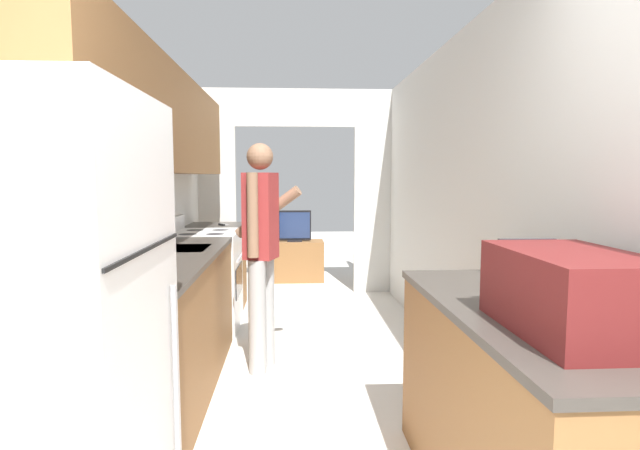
# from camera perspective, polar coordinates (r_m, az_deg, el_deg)

# --- Properties ---
(wall_left) EXTENTS (0.38, 7.52, 2.50)m
(wall_left) POSITION_cam_1_polar(r_m,az_deg,el_deg) (3.54, -21.07, 6.51)
(wall_left) COLOR silver
(wall_left) RESTS_ON ground_plane
(wall_right) EXTENTS (0.06, 7.52, 2.50)m
(wall_right) POSITION_cam_1_polar(r_m,az_deg,el_deg) (3.22, 19.72, 1.74)
(wall_right) COLOR silver
(wall_right) RESTS_ON ground_plane
(wall_far_with_doorway) EXTENTS (2.75, 0.06, 2.50)m
(wall_far_with_doorway) POSITION_cam_1_polar(r_m,az_deg,el_deg) (6.14, -2.83, 5.33)
(wall_far_with_doorway) COLOR silver
(wall_far_with_doorway) RESTS_ON ground_plane
(counter_left) EXTENTS (0.62, 3.84, 0.93)m
(counter_left) POSITION_cam_1_polar(r_m,az_deg,el_deg) (3.86, -15.78, -9.40)
(counter_left) COLOR brown
(counter_left) RESTS_ON ground_plane
(counter_right) EXTENTS (0.62, 1.61, 0.93)m
(counter_right) POSITION_cam_1_polar(r_m,az_deg,el_deg) (2.33, 21.83, -19.80)
(counter_right) COLOR brown
(counter_right) RESTS_ON ground_plane
(refrigerator) EXTENTS (0.71, 0.77, 1.70)m
(refrigerator) POSITION_cam_1_polar(r_m,az_deg,el_deg) (1.84, -29.40, -14.09)
(refrigerator) COLOR white
(refrigerator) RESTS_ON ground_plane
(range_oven) EXTENTS (0.66, 0.79, 1.07)m
(range_oven) POSITION_cam_1_polar(r_m,az_deg,el_deg) (4.89, -12.93, -6.11)
(range_oven) COLOR white
(range_oven) RESTS_ON ground_plane
(person) EXTENTS (0.53, 0.45, 1.69)m
(person) POSITION_cam_1_polar(r_m,az_deg,el_deg) (3.71, -6.76, -2.80)
(person) COLOR #9E9E9E
(person) RESTS_ON ground_plane
(suitcase) EXTENTS (0.38, 0.64, 0.28)m
(suitcase) POSITION_cam_1_polar(r_m,az_deg,el_deg) (1.87, 26.73, -6.87)
(suitcase) COLOR #5B1919
(suitcase) RESTS_ON counter_right
(tv_cabinet) EXTENTS (0.79, 0.42, 0.56)m
(tv_cabinet) POSITION_cam_1_polar(r_m,az_deg,el_deg) (6.96, -2.90, -4.10)
(tv_cabinet) COLOR brown
(tv_cabinet) RESTS_ON ground_plane
(television) EXTENTS (0.45, 0.16, 0.43)m
(television) POSITION_cam_1_polar(r_m,az_deg,el_deg) (6.85, -2.92, -0.14)
(television) COLOR black
(television) RESTS_ON tv_cabinet
(knife) EXTENTS (0.13, 0.28, 0.02)m
(knife) POSITION_cam_1_polar(r_m,az_deg,el_deg) (5.45, -11.10, 0.06)
(knife) COLOR #B7B7BC
(knife) RESTS_ON counter_left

